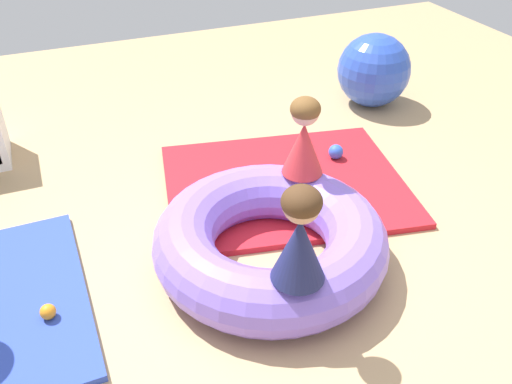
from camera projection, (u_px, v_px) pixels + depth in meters
The scene contains 10 objects.
ground_plane at pixel (268, 277), 2.90m from camera, with size 8.00×8.00×0.00m, color tan.
gym_mat_near_left at pixel (285, 184), 3.59m from camera, with size 1.53×1.23×0.04m, color red.
inflatable_cushion at pixel (270, 240), 2.89m from camera, with size 1.24×1.24×0.33m, color #8466E0.
child_in_navy at pixel (300, 236), 2.30m from camera, with size 0.33×0.33×0.48m.
child_in_red at pixel (304, 137), 3.02m from camera, with size 0.29×0.29×0.46m.
play_ball_orange at pixel (48, 312), 2.59m from camera, with size 0.08×0.08×0.08m, color orange.
play_ball_blue at pixel (336, 152), 3.80m from camera, with size 0.10×0.10×0.10m, color blue.
play_ball_green at pixel (303, 142), 3.93m from camera, with size 0.08×0.08×0.08m, color green.
play_ball_red at pixel (222, 221), 3.17m from camera, with size 0.08×0.08×0.08m, color red.
exercise_ball_large at pixel (374, 70), 4.48m from camera, with size 0.59×0.59×0.59m, color blue.
Camera 1 is at (-0.86, -1.95, 2.01)m, focal length 38.44 mm.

